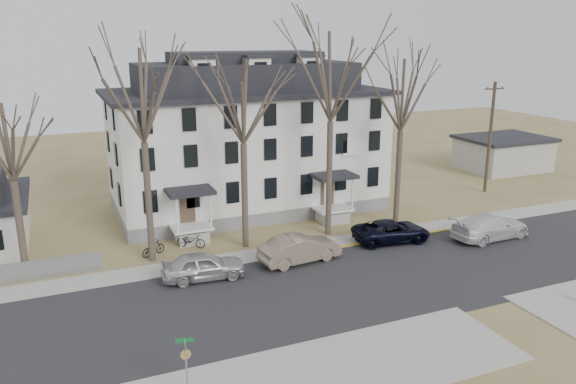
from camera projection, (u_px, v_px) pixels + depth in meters
name	position (u px, v px, depth m)	size (l,w,h in m)	color
ground	(395.00, 295.00, 29.71)	(120.00, 120.00, 0.00)	olive
main_road	(375.00, 280.00, 31.48)	(120.00, 10.00, 0.04)	#27272A
far_sidewalk	(327.00, 245.00, 36.79)	(120.00, 2.00, 0.08)	#A09F97
near_sidewalk_left	(295.00, 382.00, 22.27)	(20.00, 5.00, 0.08)	#A09F97
yellow_curb	(399.00, 238.00, 37.88)	(14.00, 0.25, 0.06)	gold
boarding_house	(247.00, 140.00, 43.38)	(20.80, 12.36, 12.05)	slate
distant_building	(503.00, 153.00, 56.75)	(8.50, 6.50, 3.35)	#A09F97
tree_far_left	(141.00, 89.00, 31.41)	(8.40, 8.40, 13.72)	#473B31
tree_mid_left	(242.00, 98.00, 33.88)	(7.80, 7.80, 12.74)	#473B31
tree_center	(331.00, 70.00, 35.74)	(9.00, 9.00, 14.70)	#473B31
tree_mid_right	(403.00, 90.00, 38.21)	(7.80, 7.80, 12.74)	#473B31
tree_bungalow	(8.00, 137.00, 29.38)	(6.60, 6.60, 10.78)	#473B31
utility_pole_far	(490.00, 136.00, 47.74)	(2.00, 0.28, 9.50)	#3D3023
car_silver	(203.00, 266.00, 31.38)	(1.86, 4.61, 1.57)	#BABABA
car_tan	(300.00, 249.00, 33.74)	(1.76, 5.06, 1.67)	#80705D
car_navy	(391.00, 232.00, 37.08)	(2.38, 5.16, 1.43)	black
car_white	(490.00, 227.00, 37.63)	(2.32, 5.72, 1.66)	silver
bicycle_left	(191.00, 241.00, 36.01)	(0.66, 1.89, 0.99)	black
bicycle_right	(153.00, 249.00, 34.72)	(0.47, 1.67, 1.00)	black
street_sign	(186.00, 357.00, 21.05)	(0.69, 0.69, 2.44)	gray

